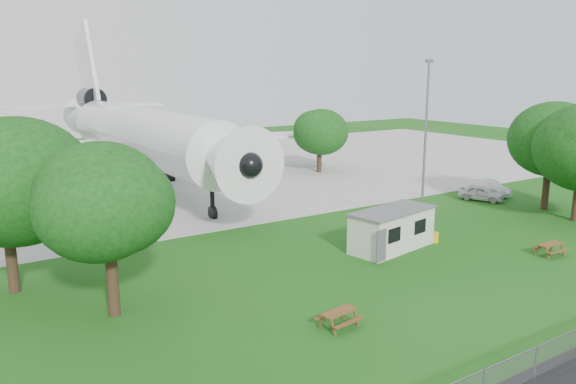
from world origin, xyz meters
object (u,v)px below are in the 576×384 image
airliner (138,132)px  picnic_east (549,255)px  site_cabin (392,229)px  picnic_west (339,327)px

airliner → picnic_east: 39.99m
site_cabin → airliner: bearing=101.9°
airliner → picnic_west: size_ratio=26.52×
airliner → picnic_east: (13.88, -37.13, -5.27)m
site_cabin → picnic_west: site_cabin is taller
picnic_west → site_cabin: bearing=27.3°
picnic_west → picnic_east: same height
airliner → picnic_west: airliner is taller
site_cabin → picnic_east: site_cabin is taller
airliner → picnic_west: 38.41m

